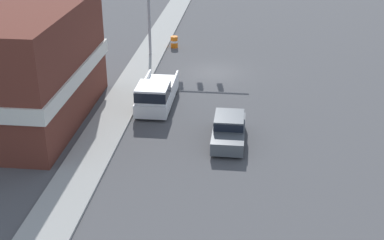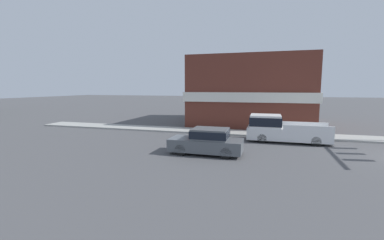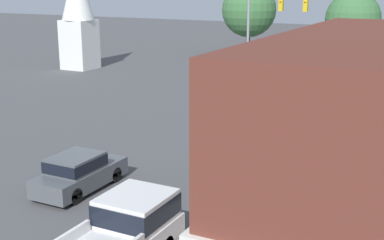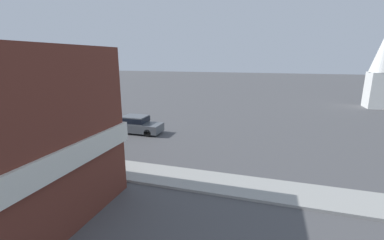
{
  "view_description": "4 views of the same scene",
  "coord_description": "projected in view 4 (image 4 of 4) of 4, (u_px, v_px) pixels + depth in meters",
  "views": [
    {
      "loc": [
        -2.65,
        38.72,
        14.29
      ],
      "look_at": [
        -0.04,
        15.38,
        3.17
      ],
      "focal_mm": 50.0,
      "sensor_mm": 36.0,
      "label": 1
    },
    {
      "loc": [
        -16.32,
        7.96,
        3.94
      ],
      "look_at": [
        0.46,
        12.89,
        1.72
      ],
      "focal_mm": 24.0,
      "sensor_mm": 36.0,
      "label": 2
    },
    {
      "loc": [
        11.92,
        -4.95,
        8.42
      ],
      "look_at": [
        0.9,
        16.42,
        2.11
      ],
      "focal_mm": 50.0,
      "sensor_mm": 36.0,
      "label": 3
    },
    {
      "loc": [
        18.05,
        22.45,
        6.59
      ],
      "look_at": [
        0.74,
        17.18,
        2.17
      ],
      "focal_mm": 24.0,
      "sensor_mm": 36.0,
      "label": 4
    }
  ],
  "objects": [
    {
      "name": "ground_plane",
      "position": [
        24.0,
        128.0,
        24.69
      ],
      "size": [
        200.0,
        200.0,
        0.0
      ],
      "primitive_type": "plane",
      "color": "#4C4C4F"
    },
    {
      "name": "church_steeple",
      "position": [
        383.0,
        66.0,
        33.25
      ],
      "size": [
        3.1,
        3.1,
        10.5
      ],
      "color": "white",
      "rests_on": "ground"
    },
    {
      "name": "pickup_truck_parked",
      "position": [
        55.0,
        134.0,
        19.43
      ],
      "size": [
        2.07,
        5.69,
        1.94
      ],
      "color": "black",
      "rests_on": "ground"
    },
    {
      "name": "car_lead",
      "position": [
        137.0,
        124.0,
        22.89
      ],
      "size": [
        1.8,
        4.31,
        1.54
      ],
      "color": "black",
      "rests_on": "ground"
    }
  ]
}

